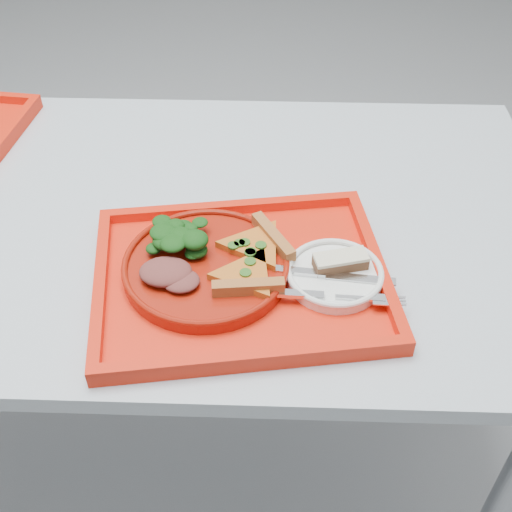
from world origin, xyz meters
The scene contains 12 objects.
ground centered at (0.00, 0.00, 0.00)m, with size 10.00×10.00×0.00m, color gray.
table centered at (0.00, 0.00, 0.68)m, with size 1.60×0.80×0.75m.
tray_main centered at (0.24, -0.17, 0.76)m, with size 0.45×0.35×0.01m, color red.
dinner_plate centered at (0.19, -0.16, 0.77)m, with size 0.26×0.26×0.02m, color maroon.
side_plate centered at (0.39, -0.17, 0.77)m, with size 0.15×0.15×0.01m, color white.
pizza_slice_a centered at (0.26, -0.19, 0.79)m, with size 0.12×0.11×0.02m, color #C68520, non-canonical shape.
pizza_slice_b centered at (0.27, -0.12, 0.79)m, with size 0.13×0.11×0.02m, color #C68520, non-canonical shape.
salad_heap centered at (0.15, -0.12, 0.80)m, with size 0.10×0.09×0.05m, color black.
meat_portion centered at (0.13, -0.19, 0.79)m, with size 0.08×0.06×0.02m, color brown.
dessert_bar centered at (0.40, -0.16, 0.79)m, with size 0.09×0.05×0.02m.
knife centered at (0.39, -0.18, 0.78)m, with size 0.18×0.02×0.01m, color silver.
fork centered at (0.39, -0.23, 0.78)m, with size 0.18×0.02×0.01m, color silver.
Camera 1 is at (0.29, -0.88, 1.47)m, focal length 45.00 mm.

